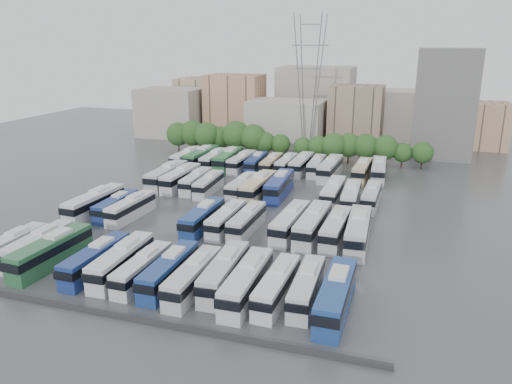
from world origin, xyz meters
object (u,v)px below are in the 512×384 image
(bus_r2_s3, at_px, (196,181))
(bus_r2_s4, at_px, (209,184))
(bus_r0_s10, at_px, (247,282))
(bus_r2_s2, at_px, (181,178))
(bus_r2_s12, at_px, (351,196))
(bus_r0_s13, at_px, (336,295))
(bus_r3_s10, at_px, (330,168))
(bus_r0_s2, at_px, (51,251))
(bus_r3_s1, at_px, (202,157))
(bus_r0_s4, at_px, (96,259))
(bus_r0_s12, at_px, (307,287))
(bus_r3_s4, at_px, (242,162))
(bus_r0_s11, at_px, (277,286))
(bus_r3_s5, at_px, (256,162))
(bus_r3_s7, at_px, (286,164))
(bus_r0_s6, at_px, (142,268))
(bus_r2_s7, at_px, (258,187))
(bus_r1_s11, at_px, (313,224))
(bus_r3_s6, at_px, (271,164))
(bus_r3_s8, at_px, (301,164))
(bus_r0_s7, at_px, (169,270))
(bus_r3_s0, at_px, (187,158))
(bus_r3_s12, at_px, (362,170))
(bus_r2_s13, at_px, (371,196))
(bus_r0_s1, at_px, (38,245))
(bus_r1_s2, at_px, (131,208))
(bus_r2_s8, at_px, (279,185))
(bus_r2_s11, at_px, (333,192))
(bus_r1_s8, at_px, (247,221))
(bus_r3_s9, at_px, (316,166))
(bus_r1_s0, at_px, (95,203))
(bus_r1_s7, at_px, (226,219))
(bus_r2_s1, at_px, (167,176))
(bus_r1_s1, at_px, (116,206))
(bus_r3_s3, at_px, (228,159))
(bus_r1_s12, at_px, (336,228))
(bus_r0_s5, at_px, (122,261))
(bus_r1_s6, at_px, (203,217))
(bus_r1_s13, at_px, (358,231))
(bus_r3_s2, at_px, (214,160))
(bus_r1_s10, at_px, (290,222))
(bus_r0_s8, at_px, (193,276))
(apartment_tower, at_px, (444,103))

(bus_r2_s3, distance_m, bus_r2_s4, 3.33)
(bus_r0_s10, height_order, bus_r2_s2, bus_r2_s2)
(bus_r2_s12, bearing_deg, bus_r2_s3, 175.38)
(bus_r0_s13, distance_m, bus_r3_s10, 54.58)
(bus_r0_s10, height_order, bus_r3_s10, bus_r3_s10)
(bus_r0_s2, distance_m, bus_r2_s12, 48.79)
(bus_r2_s2, relative_size, bus_r3_s1, 0.94)
(bus_r0_s4, xyz_separation_m, bus_r0_s12, (26.40, 1.14, -0.08))
(bus_r3_s4, bearing_deg, bus_r0_s11, -63.92)
(bus_r3_s5, xyz_separation_m, bus_r3_s7, (6.70, 0.74, -0.03))
(bus_r0_s6, xyz_separation_m, bus_r2_s7, (3.20, 35.79, 0.37))
(bus_r1_s11, distance_m, bus_r3_s7, 37.88)
(bus_r3_s6, height_order, bus_r3_s8, bus_r3_s8)
(bus_r2_s12, bearing_deg, bus_r0_s7, -117.41)
(bus_r3_s0, relative_size, bus_r3_s1, 0.90)
(bus_r3_s12, bearing_deg, bus_r2_s13, -76.60)
(bus_r3_s12, bearing_deg, bus_r2_s4, -143.20)
(bus_r0_s1, bearing_deg, bus_r1_s11, 28.00)
(bus_r2_s2, bearing_deg, bus_r1_s2, -89.08)
(bus_r0_s1, xyz_separation_m, bus_r2_s2, (3.14, 35.86, 0.12))
(bus_r2_s8, distance_m, bus_r2_s11, 10.16)
(bus_r1_s8, distance_m, bus_r3_s4, 37.44)
(bus_r3_s4, relative_size, bus_r3_s7, 1.08)
(bus_r3_s9, bearing_deg, bus_r3_s6, -173.48)
(bus_r1_s0, relative_size, bus_r1_s7, 1.16)
(bus_r0_s13, distance_m, bus_r1_s2, 41.09)
(bus_r0_s12, xyz_separation_m, bus_r2_s1, (-36.20, 36.35, 0.34))
(bus_r3_s9, bearing_deg, bus_r3_s0, -177.65)
(bus_r1_s1, height_order, bus_r3_s3, bus_r3_s3)
(bus_r1_s1, bearing_deg, bus_r1_s12, -0.48)
(bus_r0_s5, bearing_deg, bus_r2_s1, 107.48)
(bus_r2_s3, height_order, bus_r2_s11, bus_r2_s11)
(bus_r1_s0, height_order, bus_r1_s12, bus_r1_s0)
(bus_r0_s12, relative_size, bus_r3_s10, 0.85)
(bus_r1_s6, bearing_deg, bus_r0_s13, -37.89)
(bus_r0_s1, distance_m, bus_r1_s13, 43.41)
(bus_r0_s12, height_order, bus_r3_s8, bus_r3_s8)
(bus_r3_s6, height_order, bus_r3_s9, bus_r3_s6)
(bus_r0_s5, distance_m, bus_r3_s2, 54.09)
(bus_r0_s12, distance_m, bus_r3_s3, 60.94)
(bus_r1_s10, distance_m, bus_r2_s7, 18.57)
(bus_r0_s1, height_order, bus_r0_s5, bus_r0_s5)
(bus_r0_s7, relative_size, bus_r3_s4, 0.97)
(bus_r1_s0, bearing_deg, bus_r3_s0, 92.62)
(bus_r0_s7, relative_size, bus_r0_s8, 1.01)
(bus_r1_s2, relative_size, bus_r2_s12, 0.94)
(bus_r0_s2, bearing_deg, bus_r1_s11, 36.50)
(bus_r2_s2, relative_size, bus_r2_s13, 1.12)
(bus_r0_s12, bearing_deg, apartment_tower, 77.04)
(bus_r1_s2, distance_m, bus_r1_s6, 13.15)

